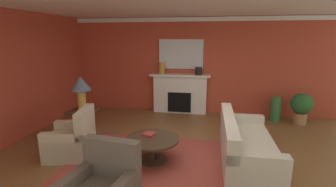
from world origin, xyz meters
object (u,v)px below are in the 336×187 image
Objects in this scene: side_table at (84,123)px; mantel_mirror at (181,54)px; sofa at (245,147)px; vase_mantel_right at (199,71)px; fireplace at (180,95)px; potted_plant at (301,106)px; armchair_near_window at (72,141)px; table_lamp at (81,87)px; coffee_table at (152,144)px; vase_tall_corner at (276,109)px; vase_mantel_left at (162,68)px.

mantel_mirror is at bearing 54.95° from side_table.
vase_mantel_right reaches higher than sofa.
fireplace reaches higher than sofa.
fireplace is 2.16× the size of potted_plant.
armchair_near_window is 1.20m from table_lamp.
coffee_table is 1.50× the size of vase_tall_corner.
fireplace is 3.17m from coffee_table.
side_table is 0.84× the size of potted_plant.
fireplace is 0.85× the size of sofa.
coffee_table is at bearing -91.50° from fireplace.
vase_mantel_right is (-2.16, 0.25, 0.97)m from vase_tall_corner.
mantel_mirror reaches higher than side_table.
sofa is at bearing -69.77° from vase_mantel_right.
vase_tall_corner is at bearing 45.71° from coffee_table.
vase_mantel_left is 3.43m from vase_tall_corner.
side_table is at bearing -158.39° from potted_plant.
vase_mantel_left reaches higher than sofa.
vase_mantel_right is at bearing 0.00° from vase_mantel_left.
sofa is at bearing -52.97° from vase_mantel_left.
sofa is (1.60, -2.90, -0.27)m from fireplace.
table_lamp is (-3.43, 0.41, 0.93)m from sofa.
fireplace is 2.57× the size of side_table.
potted_plant is at bearing 21.61° from table_lamp.
potted_plant is (1.71, 2.45, 0.19)m from sofa.
vase_mantel_right reaches higher than side_table.
sofa is 1.70m from coffee_table.
fireplace is 0.92m from vase_mantel_right.
vase_mantel_right is (2.22, 3.19, 1.00)m from armchair_near_window.
fireplace is at bearing 53.66° from table_lamp.
sofa is 3.46m from side_table.
potted_plant is at bearing -9.80° from mantel_mirror.
coffee_table is at bearing -141.38° from potted_plant.
vase_mantel_right is 0.27× the size of potted_plant.
potted_plant is (5.14, 2.04, 0.09)m from side_table.
vase_mantel_left is at bearing 174.05° from potted_plant.
table_lamp reaches higher than sofa.
sofa is 3.28m from armchair_near_window.
vase_mantel_left is (-0.55, -0.05, 0.80)m from fireplace.
side_table is at bearing 158.89° from coffee_table.
armchair_near_window is at bearing -116.38° from mantel_mirror.
armchair_near_window is at bearing -150.75° from potted_plant.
mantel_mirror reaches higher than fireplace.
fireplace is 2.74m from vase_tall_corner.
coffee_table is at bearing -171.13° from sofa.
vase_mantel_right reaches higher than vase_tall_corner.
armchair_near_window is 0.77m from side_table.
table_lamp is at bearing -154.26° from vase_tall_corner.
vase_mantel_left reaches higher than fireplace.
vase_mantel_right is (-1.05, 2.85, 1.01)m from sofa.
mantel_mirror is at bearing 17.18° from vase_mantel_left.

